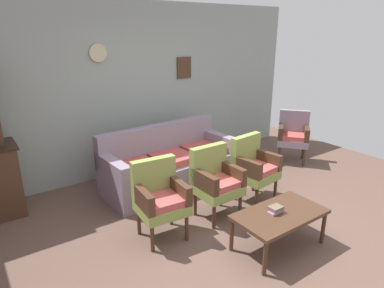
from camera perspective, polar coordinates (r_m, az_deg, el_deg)
ground_plane at (r=4.03m, az=9.12°, el=-15.77°), size 7.68×7.68×0.00m
wall_back_with_decor at (r=5.58m, az=-9.38°, el=9.02°), size 6.40×0.09×2.70m
floral_couch at (r=5.13m, az=-3.80°, el=-3.58°), size 2.08×0.92×0.90m
armchair_near_couch_end at (r=3.84m, az=-5.46°, el=-8.76°), size 0.56×0.53×0.90m
armchair_near_cabinet at (r=4.24m, az=4.00°, el=-5.95°), size 0.52×0.49×0.90m
armchair_by_doorway at (r=4.72m, az=10.34°, el=-3.59°), size 0.57×0.55×0.90m
wingback_chair_by_fireplace at (r=6.31m, az=16.68°, el=1.63°), size 0.71×0.71×0.90m
coffee_table at (r=3.81m, az=14.57°, el=-11.71°), size 1.00×0.56×0.42m
book_stack_on_table at (r=3.76m, az=13.92°, el=-10.66°), size 0.16×0.11×0.07m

